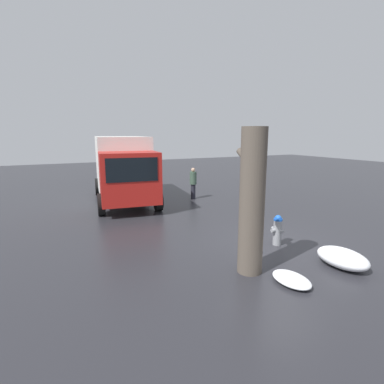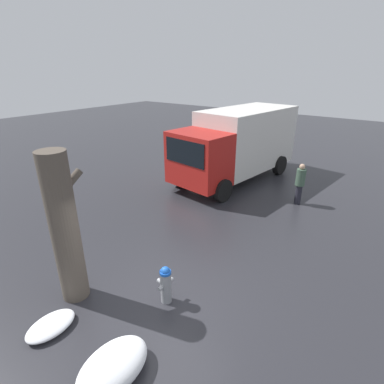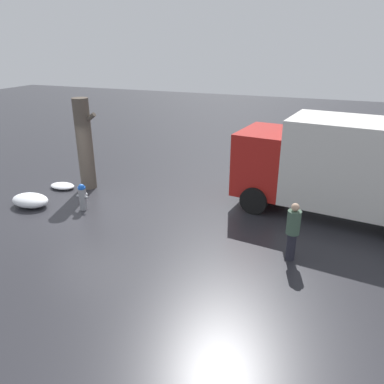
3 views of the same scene
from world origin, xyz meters
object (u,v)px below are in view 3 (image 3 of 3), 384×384
tree_trunk (85,144)px  pedestrian (293,229)px  delivery_truck (347,166)px  fire_hydrant (83,196)px

tree_trunk → pedestrian: 8.38m
tree_trunk → delivery_truck: size_ratio=0.50×
fire_hydrant → delivery_truck: 8.54m
fire_hydrant → pedestrian: 6.94m
delivery_truck → tree_trunk: bearing=102.5°
tree_trunk → delivery_truck: (9.10, 0.80, -0.02)m
fire_hydrant → delivery_truck: size_ratio=0.13×
fire_hydrant → pedestrian: pedestrian is taller
tree_trunk → delivery_truck: bearing=5.0°
fire_hydrant → tree_trunk: size_ratio=0.27×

